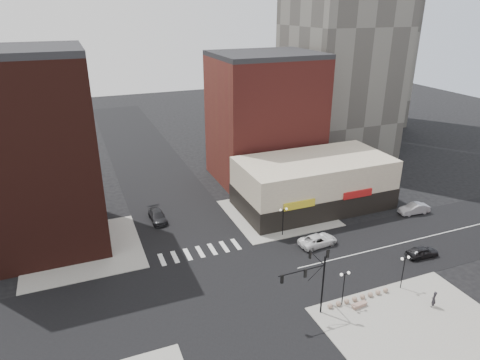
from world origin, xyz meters
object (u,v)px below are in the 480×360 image
white_suv (318,240)px  dark_sedan_north (157,216)px  dark_sedan_east (422,252)px  pedestrian (434,299)px  street_lamp_se_a (344,280)px  stone_bench (359,305)px  silver_sedan (414,209)px  traffic_signal (314,274)px  street_lamp_se_b (404,264)px  street_lamp_ne (283,215)px

white_suv → dark_sedan_north: dark_sedan_north is taller
dark_sedan_east → pedestrian: 10.46m
street_lamp_se_a → stone_bench: 3.46m
silver_sedan → dark_sedan_east: bearing=-33.5°
dark_sedan_east → traffic_signal: bearing=106.6°
traffic_signal → dark_sedan_east: size_ratio=1.80×
dark_sedan_north → stone_bench: (15.98, -28.06, -0.41)m
traffic_signal → dark_sedan_east: 19.91m
traffic_signal → dark_sedan_north: traffic_signal is taller
stone_bench → pedestrian: bearing=-26.5°
traffic_signal → silver_sedan: (26.96, 14.33, -4.16)m
pedestrian → stone_bench: size_ratio=1.02×
traffic_signal → stone_bench: (5.28, -1.17, -4.61)m
street_lamp_se_b → silver_sedan: size_ratio=0.85×
white_suv → pedestrian: size_ratio=2.84×
street_lamp_se_a → white_suv: street_lamp_se_a is taller
silver_sedan → dark_sedan_north: (-37.66, 12.56, -0.04)m
white_suv → silver_sedan: 19.15m
street_lamp_se_a → dark_sedan_east: street_lamp_se_a is taller
pedestrian → silver_sedan: bearing=-149.7°
white_suv → stone_bench: 13.17m
dark_sedan_east → dark_sedan_north: size_ratio=0.82×
street_lamp_ne → dark_sedan_north: size_ratio=0.79×
street_lamp_ne → white_suv: size_ratio=0.76×
street_lamp_ne → traffic_signal: bearing=-106.7°
street_lamp_se_b → street_lamp_ne: 17.46m
dark_sedan_north → silver_sedan: bearing=-20.2°
street_lamp_se_a → dark_sedan_north: (-14.46, 27.06, -2.53)m
traffic_signal → street_lamp_se_b: bearing=-0.8°
street_lamp_se_b → silver_sedan: street_lamp_se_b is taller
dark_sedan_east → stone_bench: (-13.72, -5.36, -0.39)m
street_lamp_ne → street_lamp_se_b: bearing=-66.4°
traffic_signal → stone_bench: size_ratio=4.13×
dark_sedan_east → street_lamp_se_b: bearing=125.2°
street_lamp_ne → dark_sedan_east: (14.24, -11.64, -2.56)m
silver_sedan → street_lamp_se_a: bearing=-53.3°
street_lamp_se_a → street_lamp_se_b: same height
pedestrian → stone_bench: bearing=-43.6°
stone_bench → street_lamp_se_a: bearing=141.9°
traffic_signal → dark_sedan_north: (-10.69, 26.89, -4.20)m
street_lamp_ne → white_suv: bearing=-51.9°
street_lamp_ne → street_lamp_se_a: bearing=-93.6°
traffic_signal → street_lamp_se_a: bearing=-2.6°
white_suv → street_lamp_se_b: bearing=-167.4°
street_lamp_se_a → street_lamp_se_b: 8.00m
street_lamp_ne → white_suv: 5.81m
white_suv → stone_bench: (-2.71, -12.88, -0.41)m
street_lamp_ne → dark_sedan_east: bearing=-39.3°
traffic_signal → pedestrian: bearing=-18.0°
street_lamp_ne → dark_sedan_north: street_lamp_ne is taller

